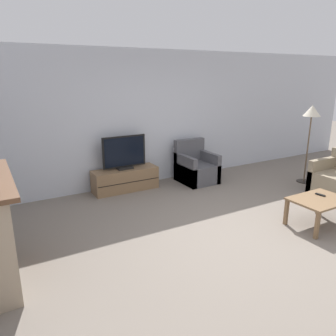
% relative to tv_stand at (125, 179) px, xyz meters
% --- Properties ---
extents(ground_plane, '(24.00, 24.00, 0.00)m').
position_rel_tv_stand_xyz_m(ground_plane, '(0.75, -2.51, -0.22)').
color(ground_plane, slate).
extents(wall_back, '(12.00, 0.06, 2.70)m').
position_rel_tv_stand_xyz_m(wall_back, '(0.75, 0.28, 1.13)').
color(wall_back, silver).
rests_on(wall_back, ground).
extents(tv_stand, '(1.28, 0.43, 0.44)m').
position_rel_tv_stand_xyz_m(tv_stand, '(0.00, 0.00, 0.00)').
color(tv_stand, brown).
rests_on(tv_stand, ground).
extents(tv, '(0.87, 0.18, 0.65)m').
position_rel_tv_stand_xyz_m(tv, '(0.00, -0.00, 0.53)').
color(tv, black).
rests_on(tv, tv_stand).
extents(armchair, '(0.70, 0.76, 0.87)m').
position_rel_tv_stand_xyz_m(armchair, '(1.52, -0.24, 0.07)').
color(armchair, '#4C4C51').
rests_on(armchair, ground).
extents(coffee_table, '(0.85, 0.61, 0.43)m').
position_rel_tv_stand_xyz_m(coffee_table, '(1.91, -2.92, 0.15)').
color(coffee_table, brown).
rests_on(coffee_table, ground).
extents(remote, '(0.06, 0.15, 0.02)m').
position_rel_tv_stand_xyz_m(remote, '(2.04, -2.83, 0.22)').
color(remote, black).
rests_on(remote, coffee_table).
extents(floor_lamp, '(0.34, 0.34, 1.62)m').
position_rel_tv_stand_xyz_m(floor_lamp, '(3.52, -1.42, 1.19)').
color(floor_lamp, black).
rests_on(floor_lamp, ground).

